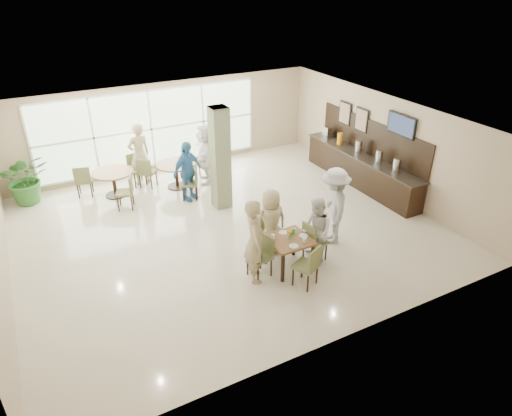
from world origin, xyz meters
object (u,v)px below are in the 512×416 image
buffet_counter (361,167)px  teen_right (316,231)px  teen_standing (334,206)px  adult_standing (139,154)px  adult_b (205,154)px  adult_a (187,171)px  teen_far (271,222)px  potted_plant (26,178)px  round_table_right (176,169)px  teen_left (255,241)px  main_table (289,243)px  round_table_left (113,177)px

buffet_counter → teen_right: 4.48m
teen_standing → adult_standing: adult_standing is taller
teen_standing → adult_b: size_ratio=1.04×
teen_right → adult_a: adult_a is taller
buffet_counter → teen_far: 4.66m
teen_right → teen_standing: bearing=131.2°
teen_standing → potted_plant: bearing=-102.4°
adult_a → adult_b: size_ratio=0.95×
buffet_counter → teen_standing: (-2.70, -2.23, 0.39)m
adult_a → teen_far: bearing=-102.9°
teen_far → adult_a: bearing=-75.6°
round_table_right → buffet_counter: buffet_counter is taller
teen_left → adult_b: 5.18m
main_table → potted_plant: potted_plant is taller
main_table → teen_standing: (1.52, 0.47, 0.30)m
teen_left → round_table_right: bearing=17.8°
potted_plant → teen_standing: (6.28, -5.67, 0.22)m
buffet_counter → potted_plant: buffet_counter is taller
adult_standing → buffet_counter: bearing=139.8°
round_table_right → teen_left: bearing=-90.7°
teen_left → adult_b: bearing=7.3°
adult_a → adult_standing: adult_standing is taller
round_table_left → teen_right: 6.35m
buffet_counter → teen_standing: 3.52m
teen_left → teen_far: size_ratio=1.18×
teen_standing → adult_a: size_ratio=1.09×
adult_b → adult_standing: (-1.79, 0.79, 0.04)m
teen_left → adult_b: teen_left is taller
buffet_counter → teen_far: size_ratio=2.97×
round_table_left → teen_left: bearing=-72.3°
teen_left → adult_standing: bearing=26.1°
round_table_right → adult_standing: size_ratio=0.60×
round_table_left → teen_standing: (4.07, -4.96, 0.36)m
teen_standing → adult_a: teen_standing is taller
potted_plant → teen_left: (3.94, -6.13, 0.21)m
teen_right → teen_standing: teen_standing is taller
adult_a → teen_right: bearing=-96.3°
round_table_left → round_table_right: bearing=-9.2°
buffet_counter → adult_b: bearing=149.3°
teen_standing → adult_standing: 6.26m
adult_b → teen_standing: bearing=36.7°
teen_left → adult_a: (0.08, 4.17, -0.07)m
adult_a → adult_standing: 1.92m
main_table → teen_left: size_ratio=0.48×
round_table_right → teen_far: bearing=-80.3°
round_table_right → teen_left: 5.14m
teen_left → main_table: bearing=-72.8°
teen_right → main_table: bearing=-83.1°
round_table_right → teen_right: teen_right is taller
adult_standing → teen_right: bearing=99.7°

